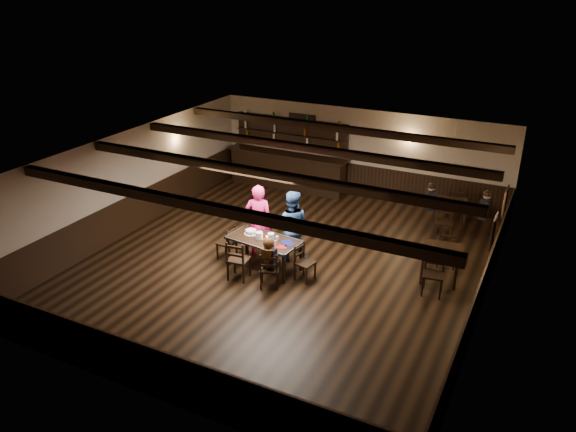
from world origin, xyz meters
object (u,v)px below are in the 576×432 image
at_px(cake, 251,232).
at_px(bar_counter, 289,165).
at_px(woman_pink, 259,221).
at_px(man_blue, 291,225).
at_px(chair_near_right, 269,268).
at_px(dining_table, 264,242).
at_px(chair_near_left, 237,258).

bearing_deg(cake, bar_counter, 106.76).
relative_size(woman_pink, man_blue, 1.04).
bearing_deg(woman_pink, cake, 75.62).
distance_m(woman_pink, bar_counter, 4.78).
bearing_deg(chair_near_right, cake, 137.59).
bearing_deg(man_blue, dining_table, 44.81).
bearing_deg(chair_near_left, woman_pink, 97.38).
bearing_deg(chair_near_left, bar_counter, 105.66).
bearing_deg(dining_table, woman_pink, 129.38).
distance_m(dining_table, bar_counter, 5.42).
bearing_deg(chair_near_right, man_blue, 97.36).
bearing_deg(chair_near_right, bar_counter, 112.72).
relative_size(cake, bar_counter, 0.08).
xyz_separation_m(chair_near_left, woman_pink, (-0.17, 1.29, 0.35)).
distance_m(chair_near_left, bar_counter, 6.06).
bearing_deg(woman_pink, dining_table, 111.29).
distance_m(chair_near_left, chair_near_right, 0.81).
height_order(woman_pink, man_blue, woman_pink).
bearing_deg(chair_near_left, cake, 99.15).
height_order(chair_near_right, cake, chair_near_right).
distance_m(chair_near_right, woman_pink, 1.66).
xyz_separation_m(dining_table, chair_near_left, (-0.27, -0.77, -0.12)).
distance_m(chair_near_left, woman_pink, 1.35).
bearing_deg(chair_near_right, chair_near_left, -179.64).
xyz_separation_m(chair_near_left, man_blue, (0.62, 1.47, 0.31)).
height_order(chair_near_right, woman_pink, woman_pink).
relative_size(dining_table, chair_near_right, 2.04).
xyz_separation_m(chair_near_left, bar_counter, (-1.64, 5.84, 0.17)).
distance_m(woman_pink, man_blue, 0.80).
height_order(dining_table, woman_pink, woman_pink).
height_order(woman_pink, bar_counter, bar_counter).
height_order(chair_near_left, woman_pink, woman_pink).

